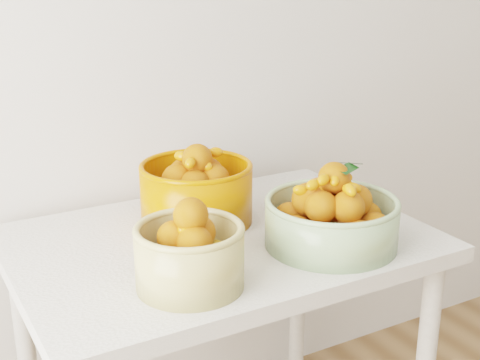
# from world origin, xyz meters

# --- Properties ---
(table) EXTENTS (1.00, 0.70, 0.75)m
(table) POSITION_xyz_m (-0.33, 1.60, 0.65)
(table) COLOR silver
(table) RESTS_ON ground
(bowl_cream) EXTENTS (0.24, 0.24, 0.20)m
(bowl_cream) POSITION_xyz_m (-0.51, 1.40, 0.82)
(bowl_cream) COLOR tan
(bowl_cream) RESTS_ON table
(bowl_green) EXTENTS (0.42, 0.42, 0.20)m
(bowl_green) POSITION_xyz_m (-0.13, 1.43, 0.82)
(bowl_green) COLOR #97B684
(bowl_green) RESTS_ON table
(bowl_orange) EXTENTS (0.35, 0.35, 0.21)m
(bowl_orange) POSITION_xyz_m (-0.34, 1.72, 0.83)
(bowl_orange) COLOR #CC5A07
(bowl_orange) RESTS_ON table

